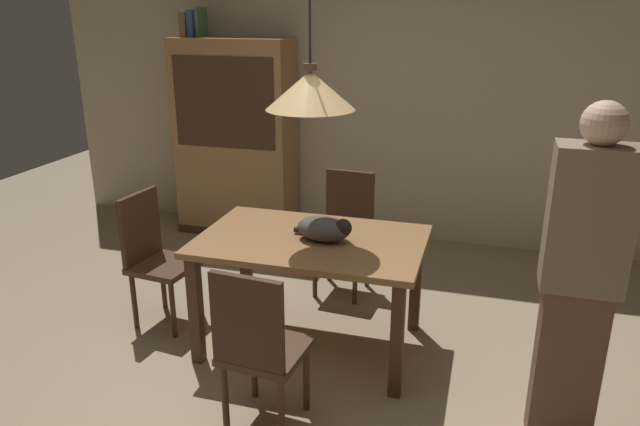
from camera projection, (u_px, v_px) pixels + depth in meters
ground at (287, 386)px, 3.49m from camera, size 10.00×10.00×0.00m
back_wall at (380, 83)px, 5.41m from camera, size 6.40×0.10×2.90m
dining_table at (311, 253)px, 3.72m from camera, size 1.40×0.90×0.75m
chair_near_front at (258, 344)px, 2.97m from camera, size 0.43×0.43×0.93m
chair_far_back at (345, 227)px, 4.56m from camera, size 0.43×0.43×0.93m
chair_left_side at (155, 253)px, 4.07m from camera, size 0.44×0.44×0.93m
cat_sleeping at (325, 229)px, 3.63m from camera, size 0.39×0.26×0.16m
pendant_lamp at (310, 90)px, 3.39m from camera, size 0.52×0.52×1.30m
hutch_bookcase at (236, 142)px, 5.65m from camera, size 1.12×0.45×1.85m
book_brown_thick at (188, 24)px, 5.41m from camera, size 0.06×0.24×0.22m
book_blue_wide at (196, 23)px, 5.38m from camera, size 0.06×0.24×0.24m
book_green_slim at (201, 22)px, 5.37m from camera, size 0.03×0.20×0.26m
person_standing at (579, 284)px, 2.78m from camera, size 0.36×0.22×1.74m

